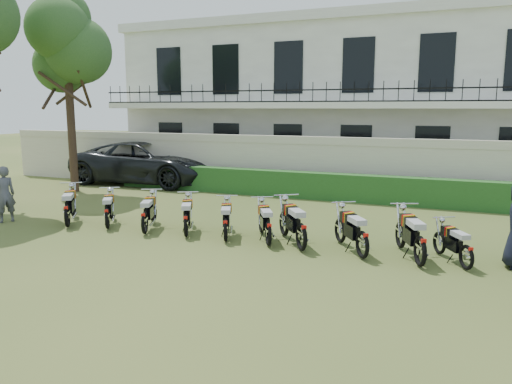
% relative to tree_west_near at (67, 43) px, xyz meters
% --- Properties ---
extents(ground, '(100.00, 100.00, 0.00)m').
position_rel_tree_west_near_xyz_m(ground, '(8.96, -5.00, -5.89)').
color(ground, '#3B5020').
rests_on(ground, ground).
extents(perimeter_wall, '(30.00, 0.35, 2.30)m').
position_rel_tree_west_near_xyz_m(perimeter_wall, '(8.96, 3.00, -4.72)').
color(perimeter_wall, beige).
rests_on(perimeter_wall, ground).
extents(hedge, '(18.00, 0.60, 1.00)m').
position_rel_tree_west_near_xyz_m(hedge, '(9.96, 2.20, -5.39)').
color(hedge, '#234719').
rests_on(hedge, ground).
extents(building, '(20.40, 9.60, 7.40)m').
position_rel_tree_west_near_xyz_m(building, '(8.96, 8.96, -2.18)').
color(building, white).
rests_on(building, ground).
extents(tree_west_near, '(3.40, 3.20, 7.90)m').
position_rel_tree_west_near_xyz_m(tree_west_near, '(0.00, 0.00, 0.00)').
color(tree_west_near, '#473323').
rests_on(tree_west_near, ground).
extents(motorcycle_0, '(1.29, 1.72, 1.12)m').
position_rel_tree_west_near_xyz_m(motorcycle_0, '(4.33, -5.05, -5.37)').
color(motorcycle_0, black).
rests_on(motorcycle_0, ground).
extents(motorcycle_1, '(1.12, 1.59, 1.02)m').
position_rel_tree_west_near_xyz_m(motorcycle_1, '(5.50, -4.75, -5.42)').
color(motorcycle_1, black).
rests_on(motorcycle_1, ground).
extents(motorcycle_2, '(0.92, 1.80, 1.05)m').
position_rel_tree_west_near_xyz_m(motorcycle_2, '(6.82, -4.83, -5.40)').
color(motorcycle_2, black).
rests_on(motorcycle_2, ground).
extents(motorcycle_3, '(0.97, 1.72, 1.03)m').
position_rel_tree_west_near_xyz_m(motorcycle_3, '(8.01, -4.67, -5.41)').
color(motorcycle_3, black).
rests_on(motorcycle_3, ground).
extents(motorcycle_4, '(0.89, 1.73, 1.01)m').
position_rel_tree_west_near_xyz_m(motorcycle_4, '(9.18, -4.69, -5.42)').
color(motorcycle_4, black).
rests_on(motorcycle_4, ground).
extents(motorcycle_5, '(1.03, 1.70, 1.04)m').
position_rel_tree_west_near_xyz_m(motorcycle_5, '(10.33, -4.63, -5.41)').
color(motorcycle_5, black).
rests_on(motorcycle_5, ground).
extents(motorcycle_6, '(1.33, 1.77, 1.15)m').
position_rel_tree_west_near_xyz_m(motorcycle_6, '(11.22, -4.74, -5.36)').
color(motorcycle_6, black).
rests_on(motorcycle_6, ground).
extents(motorcycle_7, '(1.21, 1.71, 1.09)m').
position_rel_tree_west_near_xyz_m(motorcycle_7, '(12.68, -4.79, -5.39)').
color(motorcycle_7, black).
rests_on(motorcycle_7, ground).
extents(motorcycle_8, '(0.99, 1.98, 1.15)m').
position_rel_tree_west_near_xyz_m(motorcycle_8, '(13.93, -4.89, -5.36)').
color(motorcycle_8, black).
rests_on(motorcycle_8, ground).
extents(motorcycle_9, '(0.93, 1.50, 0.92)m').
position_rel_tree_west_near_xyz_m(motorcycle_9, '(14.86, -4.73, -5.46)').
color(motorcycle_9, black).
rests_on(motorcycle_9, ground).
extents(suv, '(6.96, 3.41, 1.90)m').
position_rel_tree_west_near_xyz_m(suv, '(1.49, 2.96, -4.94)').
color(suv, black).
rests_on(suv, ground).
extents(inspector, '(0.63, 0.73, 1.69)m').
position_rel_tree_west_near_xyz_m(inspector, '(2.07, -5.18, -5.04)').
color(inspector, '#5B5B61').
rests_on(inspector, ground).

